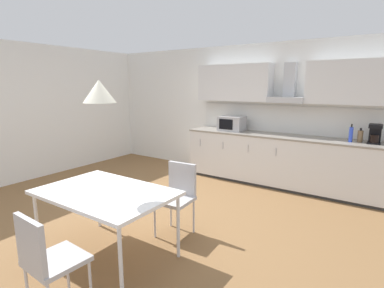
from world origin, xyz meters
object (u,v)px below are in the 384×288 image
(bottle_blue, at_px, (351,134))
(chair_near_right, at_px, (46,256))
(microwave, at_px, (232,123))
(bottle_brown, at_px, (360,136))
(chair_far_right, at_px, (178,191))
(pendant_lamp, at_px, (99,91))
(coffee_maker, at_px, (375,134))
(dining_table, at_px, (105,195))

(bottle_blue, height_order, chair_near_right, bottle_blue)
(bottle_blue, bearing_deg, microwave, 179.09)
(bottle_brown, relative_size, chair_far_right, 0.25)
(microwave, distance_m, bottle_blue, 2.08)
(microwave, relative_size, chair_far_right, 0.55)
(bottle_brown, relative_size, pendant_lamp, 0.69)
(bottle_brown, distance_m, chair_far_right, 3.08)
(coffee_maker, height_order, dining_table, coffee_maker)
(microwave, xyz_separation_m, bottle_blue, (2.08, -0.03, -0.02))
(chair_near_right, bearing_deg, coffee_maker, 65.87)
(bottle_blue, distance_m, dining_table, 3.79)
(bottle_blue, relative_size, pendant_lamp, 0.89)
(bottle_blue, relative_size, chair_near_right, 0.33)
(dining_table, xyz_separation_m, pendant_lamp, (0.00, -0.00, 1.06))
(bottle_brown, xyz_separation_m, chair_near_right, (-1.68, -4.21, -0.49))
(coffee_maker, bearing_deg, bottle_blue, -169.43)
(dining_table, height_order, pendant_lamp, pendant_lamp)
(dining_table, bearing_deg, pendant_lamp, -90.00)
(coffee_maker, xyz_separation_m, pendant_lamp, (-2.18, -3.34, 0.67))
(coffee_maker, xyz_separation_m, bottle_blue, (-0.32, -0.06, -0.03))
(chair_far_right, bearing_deg, dining_table, -110.16)
(dining_table, distance_m, chair_far_right, 0.91)
(pendant_lamp, bearing_deg, microwave, 93.75)
(coffee_maker, xyz_separation_m, chair_near_right, (-1.87, -4.18, -0.54))
(pendant_lamp, bearing_deg, chair_near_right, -69.80)
(dining_table, distance_m, chair_near_right, 0.91)
(bottle_brown, distance_m, dining_table, 3.93)
(chair_near_right, bearing_deg, dining_table, 110.20)
(chair_far_right, relative_size, pendant_lamp, 2.72)
(coffee_maker, relative_size, chair_far_right, 0.34)
(chair_near_right, bearing_deg, bottle_brown, 68.27)
(bottle_blue, relative_size, dining_table, 0.20)
(chair_near_right, distance_m, pendant_lamp, 1.51)
(chair_near_right, bearing_deg, pendant_lamp, 110.20)
(chair_far_right, bearing_deg, chair_near_right, -89.98)
(chair_near_right, relative_size, chair_far_right, 1.00)
(coffee_maker, distance_m, bottle_blue, 0.32)
(coffee_maker, relative_size, bottle_blue, 1.05)
(coffee_maker, bearing_deg, dining_table, -123.17)
(bottle_brown, xyz_separation_m, dining_table, (-1.99, -3.37, -0.33))
(dining_table, height_order, chair_near_right, chair_near_right)
(bottle_blue, distance_m, chair_far_right, 2.94)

